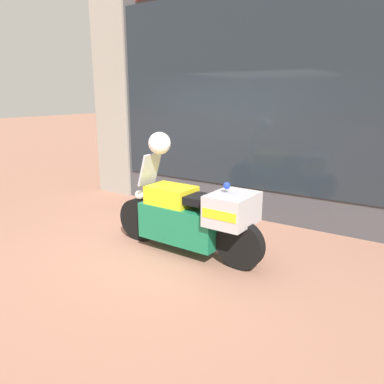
# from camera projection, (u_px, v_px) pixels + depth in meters

# --- Properties ---
(ground_plane) EXTENTS (60.00, 60.00, 0.00)m
(ground_plane) POSITION_uv_depth(u_px,v_px,m) (166.00, 245.00, 5.39)
(ground_plane) COLOR #9E6B56
(shop_building) EXTENTS (6.39, 0.55, 4.18)m
(shop_building) POSITION_uv_depth(u_px,v_px,m) (213.00, 95.00, 6.69)
(shop_building) COLOR #424247
(shop_building) RESTS_ON ground
(window_display) EXTENTS (5.05, 0.30, 1.88)m
(window_display) POSITION_uv_depth(u_px,v_px,m) (250.00, 189.00, 6.72)
(window_display) COLOR slate
(window_display) RESTS_ON ground
(paramedic_motorcycle) EXTENTS (2.33, 0.66, 1.32)m
(paramedic_motorcycle) POSITION_uv_depth(u_px,v_px,m) (192.00, 216.00, 4.97)
(paramedic_motorcycle) COLOR black
(paramedic_motorcycle) RESTS_ON ground
(white_helmet) EXTENTS (0.30, 0.30, 0.30)m
(white_helmet) POSITION_uv_depth(u_px,v_px,m) (160.00, 143.00, 5.03)
(white_helmet) COLOR white
(white_helmet) RESTS_ON paramedic_motorcycle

